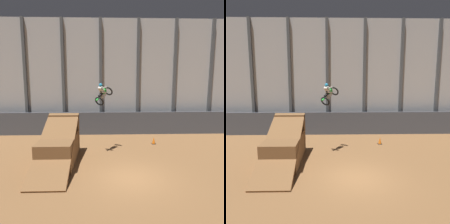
# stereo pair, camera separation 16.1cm
# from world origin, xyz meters

# --- Properties ---
(ground_plane) EXTENTS (60.00, 60.00, 0.00)m
(ground_plane) POSITION_xyz_m (0.00, 0.00, 0.00)
(ground_plane) COLOR brown
(arena_back_wall) EXTENTS (32.00, 0.40, 11.53)m
(arena_back_wall) POSITION_xyz_m (-0.00, 11.08, 5.77)
(arena_back_wall) COLOR silver
(arena_back_wall) RESTS_ON ground_plane
(lower_barrier) EXTENTS (31.36, 0.20, 2.27)m
(lower_barrier) POSITION_xyz_m (0.00, 9.87, 1.14)
(lower_barrier) COLOR #474C56
(lower_barrier) RESTS_ON ground_plane
(dirt_ramp) EXTENTS (2.24, 6.41, 3.09)m
(dirt_ramp) POSITION_xyz_m (-4.61, 2.86, 1.03)
(dirt_ramp) COLOR brown
(dirt_ramp) RESTS_ON ground_plane
(rider_bike_solo) EXTENTS (1.54, 1.80, 1.69)m
(rider_bike_solo) POSITION_xyz_m (-1.64, 4.65, 4.50)
(rider_bike_solo) COLOR black
(traffic_cone_near_ramp) EXTENTS (0.36, 0.36, 0.58)m
(traffic_cone_near_ramp) POSITION_xyz_m (2.71, 6.49, 0.28)
(traffic_cone_near_ramp) COLOR black
(traffic_cone_near_ramp) RESTS_ON ground_plane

